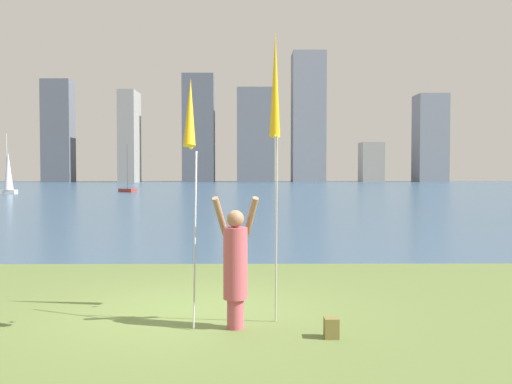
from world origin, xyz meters
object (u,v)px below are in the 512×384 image
(person, at_px, (235,264))
(sailboat_0, at_px, (127,190))
(kite_flag_right, at_px, (275,90))
(kite_flag_left, at_px, (190,120))
(bag, at_px, (331,328))
(sailboat_2, at_px, (8,174))

(person, distance_m, sailboat_0, 53.79)
(kite_flag_right, height_order, sailboat_0, sailboat_0)
(kite_flag_left, distance_m, bag, 3.29)
(person, height_order, kite_flag_right, kite_flag_right)
(person, xyz_separation_m, sailboat_2, (-23.24, 48.24, 1.01))
(bag, relative_size, sailboat_0, 0.05)
(bag, bearing_deg, kite_flag_left, 177.97)
(person, relative_size, bag, 6.91)
(person, height_order, sailboat_0, sailboat_0)
(bag, distance_m, sailboat_0, 54.55)
(sailboat_0, bearing_deg, sailboat_2, -159.14)
(bag, height_order, sailboat_0, sailboat_0)
(bag, height_order, sailboat_2, sailboat_2)
(kite_flag_right, xyz_separation_m, bag, (0.70, -1.10, -3.25))
(kite_flag_left, distance_m, sailboat_2, 53.67)
(kite_flag_left, xyz_separation_m, sailboat_2, (-22.67, 48.64, -0.94))
(sailboat_0, bearing_deg, kite_flag_left, -77.13)
(person, bearing_deg, kite_flag_right, 47.74)
(sailboat_0, bearing_deg, kite_flag_right, -75.68)
(kite_flag_right, bearing_deg, sailboat_2, 116.58)
(kite_flag_left, distance_m, sailboat_0, 54.11)
(kite_flag_right, relative_size, sailboat_2, 0.73)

